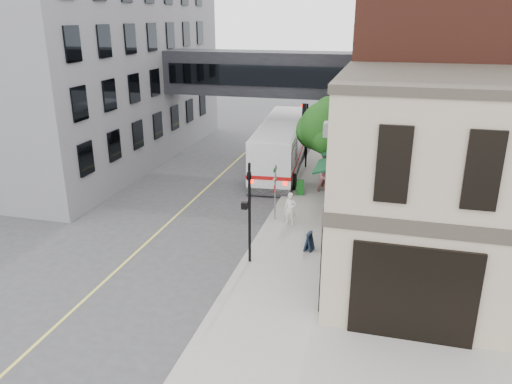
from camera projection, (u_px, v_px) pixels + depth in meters
The scene contains 17 objects.
ground at pixel (227, 285), 20.27m from camera, with size 120.00×120.00×0.00m, color #38383A.
sidewalk_main at pixel (322, 182), 32.52m from camera, with size 4.00×60.00×0.15m, color gray.
corner_building at pixel (471, 191), 18.53m from camera, with size 10.19×8.12×8.45m.
brick_building at pixel (466, 76), 29.20m from camera, with size 13.76×18.00×14.00m.
opposite_building at pixel (72, 64), 36.59m from camera, with size 14.00×24.00×14.00m, color slate.
skyway_bridge at pixel (263, 73), 35.22m from camera, with size 14.00×3.18×3.00m.
traffic_signal_near at pixel (249, 201), 21.01m from camera, with size 0.44×0.22×4.60m.
traffic_signal_far at pixel (305, 123), 34.58m from camera, with size 0.53×0.28×4.50m.
street_sign_pole at pixel (275, 187), 25.91m from camera, with size 0.08×0.75×3.00m.
street_tree at pixel (327, 127), 30.48m from camera, with size 3.80×3.20×5.60m.
lane_marking at pixel (200, 194), 30.58m from camera, with size 0.12×40.00×0.01m, color #D8CC4C.
bus at pixel (282, 143), 35.10m from camera, with size 3.80×12.59×3.34m.
pedestrian_a at pixel (290, 209), 25.54m from camera, with size 0.62×0.41×1.70m, color white.
pedestrian_b at pixel (325, 176), 30.35m from camera, with size 0.94×0.73×1.93m, color #D4898F.
pedestrian_c at pixel (329, 167), 32.26m from camera, with size 1.19×0.68×1.84m, color black.
newspaper_box at pixel (300, 187), 29.98m from camera, with size 0.45×0.40×0.90m, color #145A19.
sandwich_board at pixel (309, 241), 22.82m from camera, with size 0.32×0.50×0.89m, color black.
Camera 1 is at (5.68, -16.94, 10.36)m, focal length 35.00 mm.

